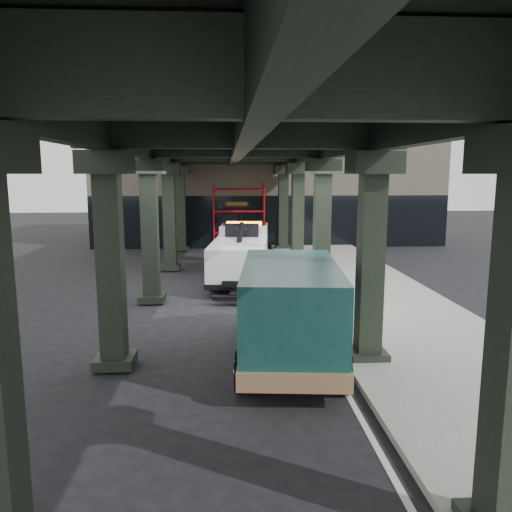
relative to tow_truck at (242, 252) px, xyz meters
name	(u,v)px	position (x,y,z in m)	size (l,w,h in m)	color
ground	(251,317)	(0.11, -5.78, -1.21)	(90.00, 90.00, 0.00)	black
sidewalk	(372,297)	(4.61, -3.78, -1.13)	(5.00, 40.00, 0.15)	gray
lane_stripe	(296,300)	(1.81, -3.78, -1.20)	(0.12, 38.00, 0.01)	silver
viaduct	(236,145)	(-0.29, -3.78, 4.25)	(7.40, 32.00, 6.40)	black
building	(265,181)	(2.11, 14.22, 2.79)	(22.00, 10.00, 8.00)	#C6B793
scaffolding	(239,214)	(0.11, 8.86, 0.90)	(3.08, 0.88, 4.00)	red
tow_truck	(242,252)	(0.00, 0.00, 0.00)	(2.84, 7.72, 2.48)	black
towed_van	(290,308)	(0.86, -9.46, 0.09)	(2.85, 6.14, 2.42)	#103C38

